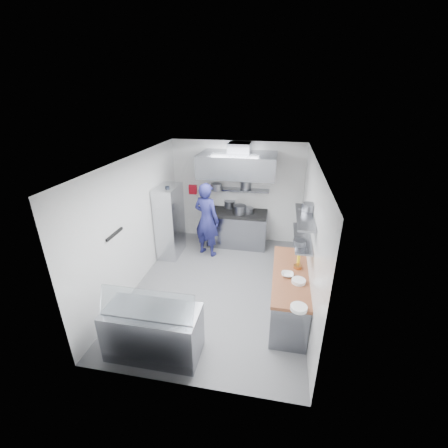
% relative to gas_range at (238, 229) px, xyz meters
% --- Properties ---
extents(floor, '(5.00, 5.00, 0.00)m').
position_rel_gas_range_xyz_m(floor, '(-0.10, -2.10, -0.45)').
color(floor, '#5E5E60').
rests_on(floor, ground).
extents(ceiling, '(5.00, 5.00, 0.00)m').
position_rel_gas_range_xyz_m(ceiling, '(-0.10, -2.10, 2.35)').
color(ceiling, silver).
rests_on(ceiling, wall_back).
extents(wall_back, '(3.60, 2.80, 0.02)m').
position_rel_gas_range_xyz_m(wall_back, '(-0.10, 0.40, 0.95)').
color(wall_back, white).
rests_on(wall_back, floor).
extents(wall_front, '(3.60, 2.80, 0.02)m').
position_rel_gas_range_xyz_m(wall_front, '(-0.10, -4.60, 0.95)').
color(wall_front, white).
rests_on(wall_front, floor).
extents(wall_left, '(2.80, 5.00, 0.02)m').
position_rel_gas_range_xyz_m(wall_left, '(-1.90, -2.10, 0.95)').
color(wall_left, white).
rests_on(wall_left, floor).
extents(wall_right, '(2.80, 5.00, 0.02)m').
position_rel_gas_range_xyz_m(wall_right, '(1.70, -2.10, 0.95)').
color(wall_right, white).
rests_on(wall_right, floor).
extents(gas_range, '(1.60, 0.80, 0.90)m').
position_rel_gas_range_xyz_m(gas_range, '(0.00, 0.00, 0.00)').
color(gas_range, gray).
rests_on(gas_range, floor).
extents(cooktop, '(1.57, 0.78, 0.06)m').
position_rel_gas_range_xyz_m(cooktop, '(0.00, 0.00, 0.48)').
color(cooktop, black).
rests_on(cooktop, gas_range).
extents(stock_pot_left, '(0.31, 0.31, 0.20)m').
position_rel_gas_range_xyz_m(stock_pot_left, '(-0.28, 0.31, 0.61)').
color(stock_pot_left, slate).
rests_on(stock_pot_left, cooktop).
extents(stock_pot_mid, '(0.34, 0.34, 0.24)m').
position_rel_gas_range_xyz_m(stock_pot_mid, '(0.06, -0.11, 0.63)').
color(stock_pot_mid, slate).
rests_on(stock_pot_mid, cooktop).
extents(stock_pot_right, '(0.29, 0.29, 0.16)m').
position_rel_gas_range_xyz_m(stock_pot_right, '(0.28, -0.02, 0.59)').
color(stock_pot_right, slate).
rests_on(stock_pot_right, cooktop).
extents(over_range_shelf, '(1.60, 0.30, 0.04)m').
position_rel_gas_range_xyz_m(over_range_shelf, '(0.00, 0.24, 1.07)').
color(over_range_shelf, gray).
rests_on(over_range_shelf, wall_back).
extents(shelf_pot_a, '(0.29, 0.29, 0.18)m').
position_rel_gas_range_xyz_m(shelf_pot_a, '(-0.60, 0.03, 1.18)').
color(shelf_pot_a, slate).
rests_on(shelf_pot_a, over_range_shelf).
extents(shelf_pot_b, '(0.30, 0.30, 0.22)m').
position_rel_gas_range_xyz_m(shelf_pot_b, '(0.16, 0.35, 1.20)').
color(shelf_pot_b, slate).
rests_on(shelf_pot_b, over_range_shelf).
extents(extractor_hood, '(1.90, 1.15, 0.55)m').
position_rel_gas_range_xyz_m(extractor_hood, '(0.00, -0.18, 1.85)').
color(extractor_hood, gray).
rests_on(extractor_hood, wall_back).
extents(hood_duct, '(0.55, 0.55, 0.24)m').
position_rel_gas_range_xyz_m(hood_duct, '(0.00, 0.05, 2.23)').
color(hood_duct, slate).
rests_on(hood_duct, extractor_hood).
extents(red_firebox, '(0.22, 0.10, 0.26)m').
position_rel_gas_range_xyz_m(red_firebox, '(-1.35, 0.34, 0.97)').
color(red_firebox, '#B10E1D').
rests_on(red_firebox, wall_back).
extents(chef, '(0.83, 0.69, 1.94)m').
position_rel_gas_range_xyz_m(chef, '(-0.70, -0.70, 0.52)').
color(chef, navy).
rests_on(chef, floor).
extents(wire_rack, '(0.50, 0.90, 1.85)m').
position_rel_gas_range_xyz_m(wire_rack, '(-1.63, -0.88, 0.48)').
color(wire_rack, silver).
rests_on(wire_rack, floor).
extents(rack_bin_a, '(0.15, 0.19, 0.17)m').
position_rel_gas_range_xyz_m(rack_bin_a, '(-1.63, -1.21, 0.35)').
color(rack_bin_a, white).
rests_on(rack_bin_a, wire_rack).
extents(rack_bin_b, '(0.15, 0.19, 0.17)m').
position_rel_gas_range_xyz_m(rack_bin_b, '(-1.63, -0.61, 0.85)').
color(rack_bin_b, yellow).
rests_on(rack_bin_b, wire_rack).
extents(rack_jar, '(0.10, 0.10, 0.18)m').
position_rel_gas_range_xyz_m(rack_jar, '(-1.58, -0.99, 1.35)').
color(rack_jar, black).
rests_on(rack_jar, wire_rack).
extents(knife_strip, '(0.04, 0.55, 0.05)m').
position_rel_gas_range_xyz_m(knife_strip, '(-1.88, -3.00, 1.10)').
color(knife_strip, black).
rests_on(knife_strip, wall_left).
extents(prep_counter_base, '(0.62, 2.00, 0.84)m').
position_rel_gas_range_xyz_m(prep_counter_base, '(1.38, -2.70, -0.03)').
color(prep_counter_base, gray).
rests_on(prep_counter_base, floor).
extents(prep_counter_top, '(0.65, 2.04, 0.06)m').
position_rel_gas_range_xyz_m(prep_counter_top, '(1.38, -2.70, 0.42)').
color(prep_counter_top, brown).
rests_on(prep_counter_top, prep_counter_base).
extents(plate_stack_a, '(0.26, 0.26, 0.06)m').
position_rel_gas_range_xyz_m(plate_stack_a, '(1.48, -3.70, 0.48)').
color(plate_stack_a, white).
rests_on(plate_stack_a, prep_counter_top).
extents(plate_stack_b, '(0.24, 0.24, 0.06)m').
position_rel_gas_range_xyz_m(plate_stack_b, '(1.51, -2.97, 0.48)').
color(plate_stack_b, white).
rests_on(plate_stack_b, prep_counter_top).
extents(copper_pan, '(0.15, 0.15, 0.06)m').
position_rel_gas_range_xyz_m(copper_pan, '(1.51, -2.49, 0.48)').
color(copper_pan, '#BC7435').
rests_on(copper_pan, prep_counter_top).
extents(squeeze_bottle, '(0.06, 0.06, 0.18)m').
position_rel_gas_range_xyz_m(squeeze_bottle, '(1.53, -2.29, 0.54)').
color(squeeze_bottle, yellow).
rests_on(squeeze_bottle, prep_counter_top).
extents(mixing_bowl, '(0.23, 0.23, 0.05)m').
position_rel_gas_range_xyz_m(mixing_bowl, '(1.32, -2.79, 0.48)').
color(mixing_bowl, white).
rests_on(mixing_bowl, prep_counter_top).
extents(wall_shelf_lower, '(0.30, 1.30, 0.04)m').
position_rel_gas_range_xyz_m(wall_shelf_lower, '(1.54, -2.40, 1.05)').
color(wall_shelf_lower, gray).
rests_on(wall_shelf_lower, wall_right).
extents(wall_shelf_upper, '(0.30, 1.30, 0.04)m').
position_rel_gas_range_xyz_m(wall_shelf_upper, '(1.54, -2.40, 1.47)').
color(wall_shelf_upper, gray).
rests_on(wall_shelf_upper, wall_right).
extents(shelf_pot_c, '(0.22, 0.22, 0.10)m').
position_rel_gas_range_xyz_m(shelf_pot_c, '(1.46, -2.76, 1.12)').
color(shelf_pot_c, slate).
rests_on(shelf_pot_c, wall_shelf_lower).
extents(shelf_pot_d, '(0.25, 0.25, 0.14)m').
position_rel_gas_range_xyz_m(shelf_pot_d, '(1.62, -2.14, 1.56)').
color(shelf_pot_d, slate).
rests_on(shelf_pot_d, wall_shelf_upper).
extents(display_case, '(1.50, 0.70, 0.85)m').
position_rel_gas_range_xyz_m(display_case, '(-0.76, -4.10, -0.03)').
color(display_case, gray).
rests_on(display_case, floor).
extents(display_glass, '(1.47, 0.19, 0.42)m').
position_rel_gas_range_xyz_m(display_glass, '(-0.76, -4.22, 0.62)').
color(display_glass, silver).
rests_on(display_glass, display_case).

